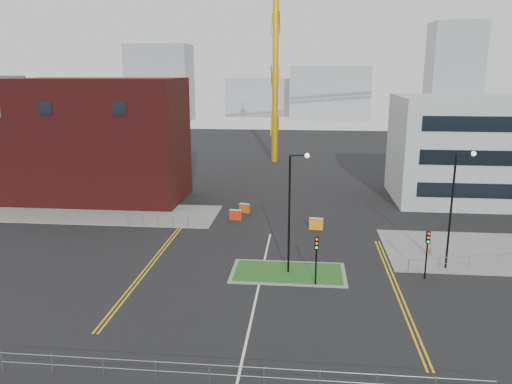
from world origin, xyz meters
TOP-DOWN VIEW (x-y plane):
  - ground at (0.00, 0.00)m, footprint 200.00×200.00m
  - pavement_left at (-20.00, 22.00)m, footprint 28.00×8.00m
  - island_kerb at (2.00, 8.00)m, footprint 8.60×4.60m
  - grass_island at (2.00, 8.00)m, footprint 8.00×4.00m
  - brick_building at (-22.97, 28.00)m, footprint 24.20×10.07m
  - office_block at (26.01, 31.97)m, footprint 25.00×12.20m
  - streetlamp_island at (2.22, 8.00)m, footprint 1.46×0.36m
  - streetlamp_right_near at (14.22, 10.00)m, footprint 1.46×0.36m
  - traffic_light_island at (4.00, 5.98)m, footprint 0.28×0.33m
  - traffic_light_right at (12.00, 7.98)m, footprint 0.28×0.33m
  - railing_front at (0.00, -6.00)m, footprint 24.05×0.05m
  - railing_left at (-11.00, 18.00)m, footprint 6.05×0.05m
  - centre_line at (0.00, 2.00)m, footprint 0.15×30.00m
  - yellow_left_a at (-9.00, 10.00)m, footprint 0.12×24.00m
  - yellow_left_b at (-8.70, 10.00)m, footprint 0.12×24.00m
  - yellow_right_a at (9.50, 6.00)m, footprint 0.12×20.00m
  - yellow_right_b at (9.80, 6.00)m, footprint 0.12×20.00m
  - skyline_a at (-40.00, 120.00)m, footprint 18.00×12.00m
  - skyline_b at (10.00, 130.00)m, footprint 24.00×12.00m
  - skyline_c at (45.00, 125.00)m, footprint 14.00×12.00m
  - skyline_d at (-8.00, 140.00)m, footprint 30.00×12.00m
  - pedestrian at (13.38, 12.85)m, footprint 0.68×0.64m
  - barrier_left at (-3.26, 24.00)m, footprint 1.21×0.78m
  - barrier_mid at (-3.83, 21.24)m, footprint 1.29×0.61m
  - barrier_right at (4.27, 18.90)m, footprint 1.36×0.60m

SIDE VIEW (x-z plane):
  - ground at x=0.00m, z-range 0.00..0.00m
  - centre_line at x=0.00m, z-range 0.00..0.01m
  - yellow_left_a at x=-9.00m, z-range 0.00..0.01m
  - yellow_left_b at x=-8.70m, z-range 0.00..0.01m
  - yellow_right_a at x=9.50m, z-range 0.00..0.01m
  - yellow_right_b at x=9.80m, z-range 0.00..0.01m
  - island_kerb at x=2.00m, z-range 0.00..0.08m
  - pavement_left at x=-20.00m, z-range 0.00..0.12m
  - grass_island at x=2.00m, z-range 0.00..0.12m
  - barrier_left at x=-3.26m, z-range 0.04..1.01m
  - barrier_mid at x=-3.83m, z-range 0.04..1.09m
  - barrier_right at x=4.27m, z-range 0.05..1.16m
  - railing_left at x=-11.00m, z-range 0.19..1.29m
  - pedestrian at x=13.38m, z-range 0.00..1.56m
  - railing_front at x=0.00m, z-range 0.23..1.33m
  - traffic_light_island at x=4.00m, z-range 0.74..4.39m
  - traffic_light_right at x=12.00m, z-range 0.74..4.39m
  - streetlamp_island at x=2.22m, z-range 0.82..10.00m
  - streetlamp_right_near at x=14.22m, z-range 0.82..10.00m
  - skyline_d at x=-8.00m, z-range 0.00..12.00m
  - office_block at x=26.01m, z-range 0.00..12.00m
  - brick_building at x=-22.97m, z-range -0.27..13.97m
  - skyline_b at x=10.00m, z-range 0.00..16.00m
  - skyline_a at x=-40.00m, z-range 0.00..22.00m
  - skyline_c at x=45.00m, z-range 0.00..28.00m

